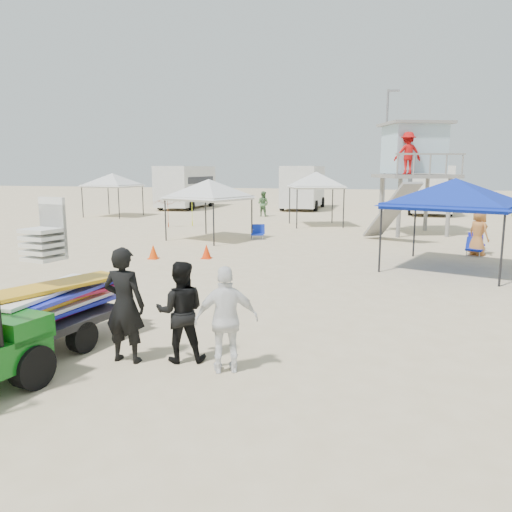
% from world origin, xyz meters
% --- Properties ---
extents(ground, '(140.00, 140.00, 0.00)m').
position_xyz_m(ground, '(0.00, 0.00, 0.00)').
color(ground, beige).
rests_on(ground, ground).
extents(surf_trailer, '(1.78, 2.71, 2.29)m').
position_xyz_m(surf_trailer, '(-2.44, 0.43, 0.93)').
color(surf_trailer, black).
rests_on(surf_trailer, ground).
extents(man_left, '(0.69, 0.46, 1.87)m').
position_xyz_m(man_left, '(-0.93, 0.13, 0.94)').
color(man_left, black).
rests_on(man_left, ground).
extents(man_mid, '(0.95, 0.83, 1.64)m').
position_xyz_m(man_mid, '(-0.08, 0.38, 0.82)').
color(man_mid, black).
rests_on(man_mid, ground).
extents(man_right, '(1.04, 0.74, 1.65)m').
position_xyz_m(man_right, '(0.77, 0.13, 0.82)').
color(man_right, white).
rests_on(man_right, ground).
extents(lifeguard_tower, '(4.06, 4.06, 5.07)m').
position_xyz_m(lifeguard_tower, '(4.29, 18.08, 3.78)').
color(lifeguard_tower, gray).
rests_on(lifeguard_tower, ground).
extents(canopy_blue, '(4.45, 4.45, 3.19)m').
position_xyz_m(canopy_blue, '(5.07, 9.36, 2.64)').
color(canopy_blue, black).
rests_on(canopy_blue, ground).
extents(canopy_white_a, '(3.63, 3.63, 3.03)m').
position_xyz_m(canopy_white_a, '(-4.34, 13.74, 2.48)').
color(canopy_white_a, black).
rests_on(canopy_white_a, ground).
extents(canopy_white_b, '(3.12, 3.12, 3.17)m').
position_xyz_m(canopy_white_b, '(-14.02, 22.43, 2.63)').
color(canopy_white_b, black).
rests_on(canopy_white_b, ground).
extents(canopy_white_c, '(3.34, 3.34, 3.31)m').
position_xyz_m(canopy_white_c, '(-0.56, 20.24, 2.76)').
color(canopy_white_c, black).
rests_on(canopy_white_c, ground).
extents(umbrella_a, '(1.94, 1.97, 1.56)m').
position_xyz_m(umbrella_a, '(-7.98, 17.49, 0.78)').
color(umbrella_a, '#AB3412').
rests_on(umbrella_a, ground).
extents(umbrella_b, '(2.40, 2.42, 1.70)m').
position_xyz_m(umbrella_b, '(-6.94, 18.31, 0.85)').
color(umbrella_b, '#F2FF16').
rests_on(umbrella_b, ground).
extents(cone_near, '(0.34, 0.34, 0.50)m').
position_xyz_m(cone_near, '(-4.61, 8.75, 0.25)').
color(cone_near, '#F94307').
rests_on(cone_near, ground).
extents(cone_far, '(0.34, 0.34, 0.50)m').
position_xyz_m(cone_far, '(-2.86, 9.26, 0.25)').
color(cone_far, '#F03207').
rests_on(cone_far, ground).
extents(beach_chair_a, '(0.66, 0.72, 0.64)m').
position_xyz_m(beach_chair_a, '(-2.32, 14.45, 0.31)').
color(beach_chair_a, '#0F25A4').
rests_on(beach_chair_a, ground).
extents(beach_chair_b, '(0.54, 0.58, 0.64)m').
position_xyz_m(beach_chair_b, '(6.52, 13.71, 0.31)').
color(beach_chair_b, '#0F12AB').
rests_on(beach_chair_b, ground).
extents(beach_chair_c, '(0.70, 0.77, 0.64)m').
position_xyz_m(beach_chair_c, '(6.23, 12.25, 0.31)').
color(beach_chair_c, '#0E219C').
rests_on(beach_chair_c, ground).
extents(rv_far_left, '(2.64, 6.80, 3.25)m').
position_xyz_m(rv_far_left, '(-12.00, 29.99, 1.80)').
color(rv_far_left, silver).
rests_on(rv_far_left, ground).
extents(rv_mid_left, '(2.65, 6.50, 3.25)m').
position_xyz_m(rv_mid_left, '(-3.00, 31.49, 1.80)').
color(rv_mid_left, silver).
rests_on(rv_mid_left, ground).
extents(rv_mid_right, '(2.64, 7.00, 3.25)m').
position_xyz_m(rv_mid_right, '(6.00, 29.99, 1.80)').
color(rv_mid_right, silver).
rests_on(rv_mid_right, ground).
extents(light_pole_left, '(0.14, 0.14, 8.00)m').
position_xyz_m(light_pole_left, '(3.00, 27.00, 4.00)').
color(light_pole_left, slate).
rests_on(light_pole_left, ground).
extents(distant_beachgoers, '(16.64, 17.35, 1.67)m').
position_xyz_m(distant_beachgoers, '(2.56, 20.62, 0.81)').
color(distant_beachgoers, '#BC7235').
rests_on(distant_beachgoers, ground).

